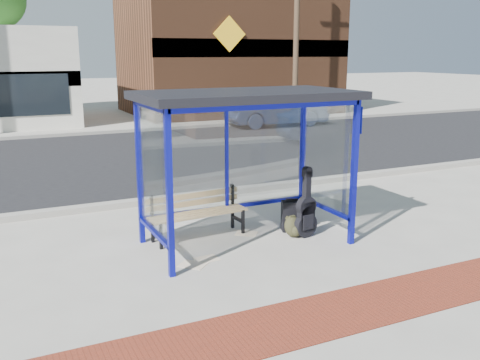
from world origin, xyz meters
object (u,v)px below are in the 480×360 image
bench (197,211)px  suitcase (291,216)px  guitar_bag (306,213)px  backpack (293,227)px  parked_car (277,109)px  fire_hydrant (312,110)px

bench → suitcase: bearing=-19.2°
guitar_bag → backpack: bearing=145.0°
guitar_bag → backpack: size_ratio=3.15×
guitar_bag → parked_car: (6.36, 12.32, 0.28)m
guitar_bag → backpack: 0.32m
bench → fire_hydrant: 17.29m
bench → fire_hydrant: bearing=46.4°
guitar_bag → fire_hydrant: guitar_bag is taller
parked_car → suitcase: bearing=154.3°
parked_car → fire_hydrant: size_ratio=6.22×
fire_hydrant → backpack: bearing=-123.9°
suitcase → backpack: size_ratio=1.61×
guitar_bag → backpack: guitar_bag is taller
backpack → parked_car: (6.55, 12.23, 0.53)m
backpack → fire_hydrant: bearing=51.7°
guitar_bag → suitcase: bearing=89.9°
backpack → fire_hydrant: fire_hydrant is taller
suitcase → fire_hydrant: (9.36, 13.82, 0.10)m
backpack → parked_car: parked_car is taller
suitcase → bench: bearing=-175.7°
guitar_bag → parked_car: bearing=54.0°
backpack → fire_hydrant: 16.99m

